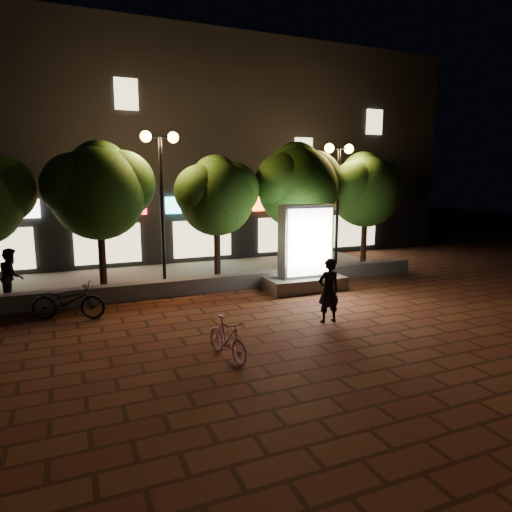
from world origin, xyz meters
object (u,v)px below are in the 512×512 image
ad_kiosk (305,256)px  rider (329,291)px  tree_mid (217,193)px  street_lamp_left (161,169)px  pedestrian (12,276)px  tree_far_right (366,187)px  tree_right (298,183)px  tree_left (100,187)px  scooter_parked (68,301)px  scooter_pink (227,339)px  street_lamp_right (338,174)px

ad_kiosk → rider: size_ratio=1.69×
tree_mid → street_lamp_left: size_ratio=0.87×
street_lamp_left → pedestrian: 5.60m
tree_far_right → rider: bearing=-132.9°
tree_right → ad_kiosk: 3.63m
ad_kiosk → pedestrian: (-8.92, 1.74, -0.26)m
ad_kiosk → pedestrian: bearing=169.0°
tree_left → street_lamp_left: 2.05m
tree_right → scooter_parked: (-8.48, -2.86, -3.06)m
tree_right → scooter_pink: bearing=-127.7°
tree_left → ad_kiosk: (6.25, -2.50, -2.28)m
rider → tree_right: bearing=-109.6°
tree_right → ad_kiosk: tree_right is taller
tree_right → rider: bearing=-110.9°
rider → pedestrian: 9.26m
tree_right → street_lamp_left: size_ratio=0.98×
tree_left → scooter_parked: (-1.17, -2.86, -2.94)m
tree_right → tree_far_right: bearing=-0.0°
tree_left → scooter_pink: (1.83, -7.09, -3.00)m
street_lamp_right → ad_kiosk: (-2.70, -2.24, -2.73)m
tree_far_right → street_lamp_left: size_ratio=0.92×
ad_kiosk → pedestrian: ad_kiosk is taller
tree_right → rider: size_ratio=2.96×
street_lamp_left → tree_left: bearing=172.3°
street_lamp_left → scooter_pink: bearing=-91.0°
tree_right → ad_kiosk: bearing=-112.8°
tree_left → scooter_pink: bearing=-75.5°
tree_right → tree_far_right: size_ratio=1.06×
tree_right → scooter_parked: tree_right is taller
tree_mid → pedestrian: (-6.67, -0.77, -2.31)m
street_lamp_left → scooter_parked: size_ratio=2.69×
pedestrian → ad_kiosk: bearing=-102.2°
tree_left → tree_far_right: tree_left is taller
pedestrian → rider: bearing=-124.3°
street_lamp_left → street_lamp_right: street_lamp_left is taller
tree_mid → street_lamp_left: (-2.05, -0.26, 0.81)m
tree_mid → scooter_pink: tree_mid is taller
street_lamp_left → ad_kiosk: (4.30, -2.24, -2.87)m
tree_left → street_lamp_right: street_lamp_right is taller
scooter_pink → scooter_parked: size_ratio=0.77×
tree_left → tree_mid: tree_left is taller
tree_left → pedestrian: tree_left is taller
street_lamp_left → street_lamp_right: 7.00m
ad_kiosk → tree_right: bearing=67.2°
scooter_parked → tree_left: bearing=-2.1°
tree_left → tree_far_right: size_ratio=1.03×
street_lamp_left → pedestrian: bearing=-173.8°
tree_right → street_lamp_left: street_lamp_left is taller
street_lamp_left → tree_far_right: bearing=1.8°
tree_mid → rider: bearing=-79.5°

